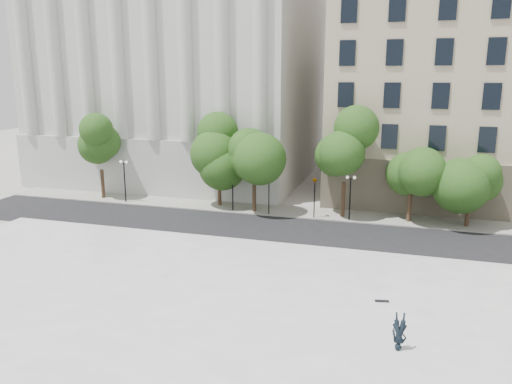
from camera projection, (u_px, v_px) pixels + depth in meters
ground at (190, 341)px, 23.91m from camera, size 160.00×160.00×0.00m
plaza at (213, 309)px, 26.66m from camera, size 44.00×22.00×0.45m
street at (280, 231)px, 40.71m from camera, size 60.00×8.00×0.02m
far_sidewalk at (295, 212)px, 46.30m from camera, size 60.00×4.00×0.12m
building_west at (187, 71)px, 61.66m from camera, size 31.50×27.65×25.60m
traffic_light_west at (269, 176)px, 44.46m from camera, size 0.45×1.68×4.17m
traffic_light_east at (315, 177)px, 43.30m from camera, size 1.09×1.91×4.27m
person_lying at (399, 345)px, 22.25m from camera, size 0.70×1.81×0.49m
skateboard at (382, 301)px, 27.01m from camera, size 0.77×0.34×0.08m
street_trees at (294, 158)px, 44.72m from camera, size 38.55×5.45×7.71m
lamp_posts at (294, 185)px, 44.29m from camera, size 36.22×0.28×4.28m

